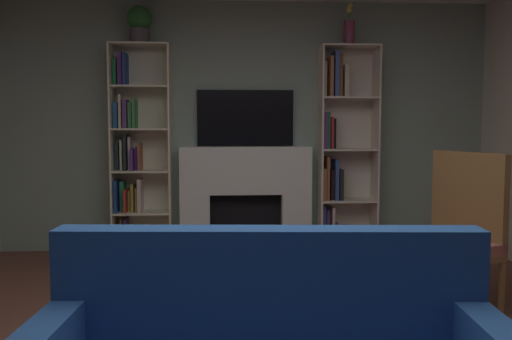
{
  "coord_description": "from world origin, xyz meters",
  "views": [
    {
      "loc": [
        -0.25,
        -2.83,
        1.35
      ],
      "look_at": [
        0.0,
        1.24,
        1.01
      ],
      "focal_mm": 39.23,
      "sensor_mm": 36.0,
      "label": 1
    }
  ],
  "objects_px": {
    "armchair": "(448,233)",
    "tv": "(245,118)",
    "bookshelf_right": "(340,149)",
    "potted_plant": "(140,23)",
    "bookshelf_left": "(136,153)",
    "vase_with_flowers": "(349,30)",
    "fireplace": "(246,196)"
  },
  "relations": [
    {
      "from": "bookshelf_left",
      "to": "armchair",
      "type": "relative_size",
      "value": 1.89
    },
    {
      "from": "armchair",
      "to": "tv",
      "type": "bearing_deg",
      "value": 124.78
    },
    {
      "from": "bookshelf_right",
      "to": "armchair",
      "type": "distance_m",
      "value": 2.02
    },
    {
      "from": "tv",
      "to": "vase_with_flowers",
      "type": "relative_size",
      "value": 2.34
    },
    {
      "from": "bookshelf_right",
      "to": "potted_plant",
      "type": "distance_m",
      "value": 2.43
    },
    {
      "from": "bookshelf_right",
      "to": "potted_plant",
      "type": "relative_size",
      "value": 5.63
    },
    {
      "from": "fireplace",
      "to": "bookshelf_left",
      "type": "relative_size",
      "value": 0.68
    },
    {
      "from": "fireplace",
      "to": "bookshelf_left",
      "type": "xyz_separation_m",
      "value": [
        -1.14,
        0.0,
        0.45
      ]
    },
    {
      "from": "bookshelf_left",
      "to": "tv",
      "type": "bearing_deg",
      "value": 4.29
    },
    {
      "from": "fireplace",
      "to": "bookshelf_right",
      "type": "distance_m",
      "value": 1.11
    },
    {
      "from": "fireplace",
      "to": "bookshelf_left",
      "type": "height_order",
      "value": "bookshelf_left"
    },
    {
      "from": "bookshelf_left",
      "to": "bookshelf_right",
      "type": "distance_m",
      "value": 2.13
    },
    {
      "from": "fireplace",
      "to": "potted_plant",
      "type": "xyz_separation_m",
      "value": [
        -1.07,
        -0.03,
        1.77
      ]
    },
    {
      "from": "potted_plant",
      "to": "armchair",
      "type": "distance_m",
      "value": 3.58
    },
    {
      "from": "bookshelf_left",
      "to": "bookshelf_right",
      "type": "height_order",
      "value": "same"
    },
    {
      "from": "bookshelf_left",
      "to": "armchair",
      "type": "xyz_separation_m",
      "value": [
        2.53,
        -1.91,
        -0.48
      ]
    },
    {
      "from": "fireplace",
      "to": "armchair",
      "type": "height_order",
      "value": "armchair"
    },
    {
      "from": "potted_plant",
      "to": "armchair",
      "type": "height_order",
      "value": "potted_plant"
    },
    {
      "from": "potted_plant",
      "to": "vase_with_flowers",
      "type": "height_order",
      "value": "vase_with_flowers"
    },
    {
      "from": "tv",
      "to": "vase_with_flowers",
      "type": "xyz_separation_m",
      "value": [
        1.07,
        -0.12,
        0.91
      ]
    },
    {
      "from": "armchair",
      "to": "potted_plant",
      "type": "bearing_deg",
      "value": 142.6
    },
    {
      "from": "bookshelf_right",
      "to": "tv",
      "type": "bearing_deg",
      "value": 174.93
    },
    {
      "from": "tv",
      "to": "potted_plant",
      "type": "xyz_separation_m",
      "value": [
        -1.07,
        -0.12,
        0.95
      ]
    },
    {
      "from": "bookshelf_right",
      "to": "potted_plant",
      "type": "bearing_deg",
      "value": -179.11
    },
    {
      "from": "bookshelf_right",
      "to": "armchair",
      "type": "height_order",
      "value": "bookshelf_right"
    },
    {
      "from": "bookshelf_left",
      "to": "bookshelf_right",
      "type": "xyz_separation_m",
      "value": [
        2.13,
        -0.0,
        0.04
      ]
    },
    {
      "from": "bookshelf_left",
      "to": "vase_with_flowers",
      "type": "height_order",
      "value": "vase_with_flowers"
    },
    {
      "from": "tv",
      "to": "armchair",
      "type": "bearing_deg",
      "value": -55.22
    },
    {
      "from": "bookshelf_right",
      "to": "vase_with_flowers",
      "type": "relative_size",
      "value": 4.97
    },
    {
      "from": "armchair",
      "to": "bookshelf_left",
      "type": "bearing_deg",
      "value": 142.84
    },
    {
      "from": "tv",
      "to": "bookshelf_left",
      "type": "relative_size",
      "value": 0.47
    },
    {
      "from": "bookshelf_left",
      "to": "bookshelf_right",
      "type": "bearing_deg",
      "value": -0.07
    }
  ]
}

